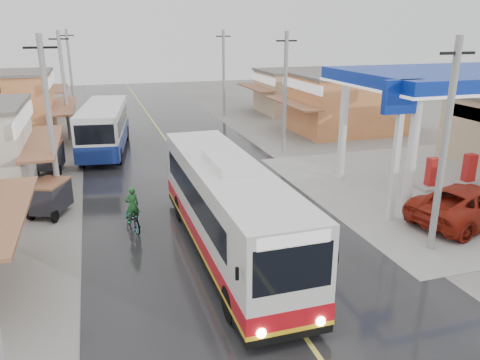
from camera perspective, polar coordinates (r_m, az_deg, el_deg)
The scene contains 12 objects.
ground at distance 16.63m, azimuth 2.66°, elevation -11.61°, with size 120.00×120.00×0.00m, color slate.
road at distance 30.12m, azimuth -7.12°, elevation 2.17°, with size 12.00×90.00×0.02m, color black.
centre_line at distance 30.12m, azimuth -7.12°, elevation 2.19°, with size 0.15×90.00×0.01m, color #D8CC4C.
shopfronts_right at distance 33.48m, azimuth 20.08°, elevation 2.80°, with size 11.00×44.00×4.80m, color beige, non-canonical shape.
utility_poles_left at distance 30.72m, azimuth -20.41°, elevation 1.44°, with size 1.60×50.00×8.00m, color gray, non-canonical shape.
utility_poles_right at distance 32.04m, azimuth 5.29°, elevation 3.19°, with size 1.60×36.00×8.00m, color gray, non-canonical shape.
coach_bus at distance 17.46m, azimuth -1.60°, elevation -3.44°, with size 2.87×12.13×3.78m.
second_bus at distance 33.40m, azimuth -16.22°, elevation 6.20°, with size 3.91×9.91×3.20m.
jeepney at distance 22.93m, azimuth 26.14°, elevation -2.64°, with size 2.77×6.01×1.67m, color maroon.
cyclist at distance 20.38m, azimuth -12.94°, elevation -4.23°, with size 1.02×1.92×1.97m.
tricycle_near at distance 22.98m, azimuth -22.14°, elevation -1.84°, with size 2.03×2.44×1.60m.
tricycle_far at distance 29.98m, azimuth -22.14°, elevation 2.78°, with size 1.69×2.37×1.70m.
Camera 1 is at (-5.03, -13.52, 8.27)m, focal length 35.00 mm.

